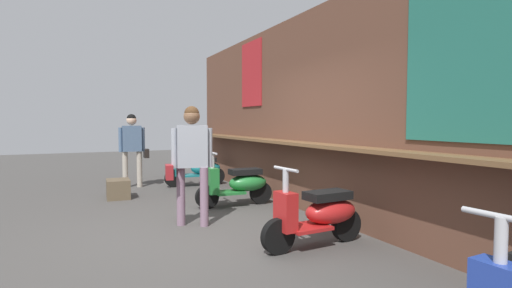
# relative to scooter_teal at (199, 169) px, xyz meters

# --- Properties ---
(ground_plane) EXTENTS (30.83, 30.83, 0.00)m
(ground_plane) POSITION_rel_scooter_teal_xyz_m (3.65, -1.08, -0.39)
(ground_plane) COLOR #474442
(market_stall_facade) EXTENTS (11.01, 0.61, 3.27)m
(market_stall_facade) POSITION_rel_scooter_teal_xyz_m (3.66, 0.94, 1.24)
(market_stall_facade) COLOR brown
(market_stall_facade) RESTS_ON ground_plane
(scooter_teal) EXTENTS (0.48, 1.40, 0.97)m
(scooter_teal) POSITION_rel_scooter_teal_xyz_m (0.00, 0.00, 0.00)
(scooter_teal) COLOR #197075
(scooter_teal) RESTS_ON ground_plane
(scooter_green) EXTENTS (0.46, 1.40, 0.97)m
(scooter_green) POSITION_rel_scooter_teal_xyz_m (2.42, 0.00, 0.00)
(scooter_green) COLOR #237533
(scooter_green) RESTS_ON ground_plane
(scooter_red) EXTENTS (0.48, 1.40, 0.97)m
(scooter_red) POSITION_rel_scooter_teal_xyz_m (4.90, -0.00, 0.00)
(scooter_red) COLOR red
(scooter_red) RESTS_ON ground_plane
(shopper_with_handbag) EXTENTS (0.33, 0.68, 1.70)m
(shopper_with_handbag) POSITION_rel_scooter_teal_xyz_m (3.36, -1.13, 0.65)
(shopper_with_handbag) COLOR gray
(shopper_with_handbag) RESTS_ON ground_plane
(shopper_browsing) EXTENTS (0.26, 0.65, 1.66)m
(shopper_browsing) POSITION_rel_scooter_teal_xyz_m (-0.40, -1.41, 0.62)
(shopper_browsing) COLOR #ADA393
(shopper_browsing) RESTS_ON ground_plane
(merchandise_crate) EXTENTS (0.55, 0.45, 0.37)m
(merchandise_crate) POSITION_rel_scooter_teal_xyz_m (0.81, -1.86, -0.21)
(merchandise_crate) COLOR brown
(merchandise_crate) RESTS_ON ground_plane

